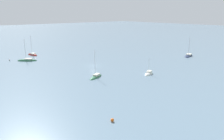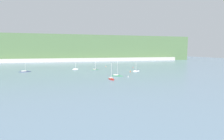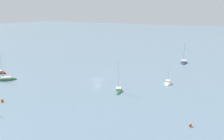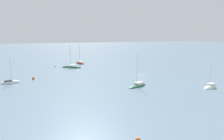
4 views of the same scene
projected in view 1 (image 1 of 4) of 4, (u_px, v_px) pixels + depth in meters
The scene contains 8 objects.
ground_plane at pixel (93, 66), 83.83m from camera, with size 600.00×600.00×0.00m, color slate.
sailboat_0 at pixel (188, 56), 101.83m from camera, with size 9.21×5.15×9.41m.
sailboat_1 at pixel (96, 77), 68.87m from camera, with size 7.01×4.56×9.24m.
sailboat_3 at pixel (33, 55), 103.99m from camera, with size 3.29×7.16×9.99m.
sailboat_4 at pixel (149, 74), 72.37m from camera, with size 5.85×3.68×6.19m.
sailboat_5 at pixel (27, 61), 91.90m from camera, with size 7.73×6.76×10.28m.
mooring_buoy_2 at pixel (9, 60), 92.31m from camera, with size 0.69×0.69×0.69m.
mooring_buoy_3 at pixel (112, 120), 41.00m from camera, with size 0.66×0.66×0.66m.
Camera 1 is at (47.61, 66.44, 19.99)m, focal length 35.00 mm.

